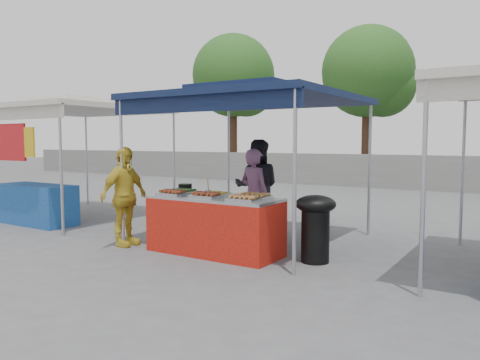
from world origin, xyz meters
The scene contains 22 objects.
ground_plane centered at (0.00, 0.00, 0.00)m, with size 80.00×80.00×0.00m, color #515153.
back_wall centered at (0.00, 11.00, 0.60)m, with size 40.00×0.25×1.20m, color slate.
main_canopy centered at (0.00, 0.97, 2.37)m, with size 3.20×3.20×2.57m.
neighbor_stall_left centered at (-4.50, 0.57, 1.60)m, with size 3.20×3.20×2.57m.
tree_0 centered at (-8.36, 13.36, 4.64)m, with size 3.94×3.94×6.78m.
tree_1 centered at (-1.79, 13.18, 4.30)m, with size 3.69×3.66×6.29m.
vendor_table centered at (0.00, -0.10, 0.43)m, with size 2.00×0.80×0.85m.
food_tray_fl centered at (-0.60, -0.34, 0.88)m, with size 0.42×0.30×0.07m.
food_tray_fm centered at (0.01, -0.32, 0.88)m, with size 0.42×0.30×0.07m.
food_tray_fr centered at (0.66, -0.34, 0.88)m, with size 0.42×0.30×0.07m.
food_tray_bl centered at (-0.66, -0.04, 0.88)m, with size 0.42×0.30×0.07m.
food_tray_bm centered at (-0.04, -0.01, 0.88)m, with size 0.42×0.30×0.07m.
food_tray_br centered at (0.64, -0.01, 0.88)m, with size 0.42×0.30×0.07m.
cooking_pot centered at (-0.82, 0.22, 0.91)m, with size 0.22×0.22×0.13m, color black.
skewer_cup centered at (-0.06, -0.18, 0.90)m, with size 0.08×0.08×0.10m, color #A9AAB0.
wok_burner centered at (1.46, 0.24, 0.56)m, with size 0.56×0.56×0.94m.
crate_left centered at (-0.31, 0.63, 0.15)m, with size 0.49×0.34×0.29m, color navy.
crate_right centered at (0.39, 0.42, 0.15)m, with size 0.51×0.36×0.30m, color navy.
crate_stacked centered at (0.39, 0.42, 0.45)m, with size 0.50×0.35×0.30m, color navy.
vendor_woman centered at (0.07, 0.93, 0.78)m, with size 0.57×0.37×1.55m, color #7C4F72.
helper_man centered at (-0.25, 1.56, 0.85)m, with size 0.83×0.64×1.70m, color black.
customer_person centered at (-1.52, -0.45, 0.79)m, with size 0.93×0.39×1.58m, color gold.
Camera 1 is at (4.01, -5.67, 1.67)m, focal length 35.00 mm.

